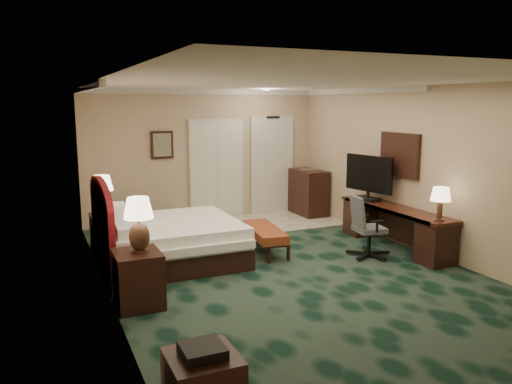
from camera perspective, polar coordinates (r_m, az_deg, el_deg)
name	(u,v)px	position (r m, az deg, el deg)	size (l,w,h in m)	color
floor	(287,272)	(7.37, 3.58, -9.07)	(5.00, 7.50, 0.00)	black
ceiling	(289,82)	(6.97, 3.83, 12.41)	(5.00, 7.50, 0.00)	white
wall_back	(205,155)	(10.48, -5.90, 4.20)	(5.00, 0.00, 2.70)	#C6AE8D
wall_left	(105,193)	(6.29, -16.89, -0.09)	(0.00, 7.50, 2.70)	#C6AE8D
wall_right	(426,171)	(8.49, 18.83, 2.34)	(0.00, 7.50, 2.70)	#C6AE8D
crown_molding	(289,86)	(6.96, 3.83, 12.00)	(5.00, 7.50, 0.10)	silver
tile_patch	(261,223)	(10.25, 0.53, -3.51)	(3.20, 1.70, 0.01)	beige
headboard	(102,226)	(7.40, -17.17, -3.77)	(0.12, 2.00, 1.40)	#450808
entry_door	(272,166)	(11.06, 1.83, 2.99)	(1.02, 0.06, 2.18)	silver
closet_doors	(217,169)	(10.56, -4.51, 2.62)	(1.20, 0.06, 2.10)	silver
wall_art	(162,145)	(10.17, -10.69, 5.31)	(0.45, 0.06, 0.55)	#4F5F59
wall_mirror	(400,155)	(8.89, 16.09, 4.11)	(0.05, 0.95, 0.75)	white
bed	(172,242)	(7.83, -9.58, -5.61)	(2.00, 1.85, 0.63)	white
nightstand_near	(138,279)	(6.24, -13.32, -9.65)	(0.54, 0.61, 0.67)	black
nightstand_far	(106,232)	(8.70, -16.73, -4.43)	(0.48, 0.55, 0.60)	black
lamp_near	(139,225)	(6.06, -13.23, -3.69)	(0.35, 0.35, 0.66)	black
lamp_far	(103,195)	(8.53, -17.12, -0.38)	(0.35, 0.35, 0.67)	black
bed_bench	(264,240)	(8.19, 0.97, -5.53)	(0.43, 1.25, 0.42)	brown
desk	(394,228)	(8.75, 15.53, -3.95)	(0.52, 2.42, 0.70)	black
tv	(369,178)	(9.13, 12.75, 1.58)	(0.09, 1.04, 0.81)	black
desk_lamp	(440,204)	(7.85, 20.30, -1.27)	(0.29, 0.29, 0.51)	black
desk_chair	(370,226)	(8.12, 12.87, -3.86)	(0.58, 0.54, 0.99)	#4D4D4D
minibar	(308,192)	(10.99, 6.01, -0.05)	(0.52, 0.93, 0.98)	black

